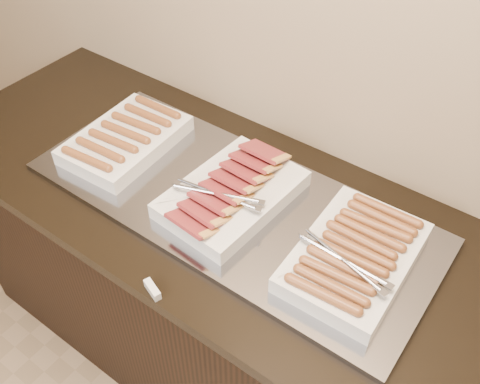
% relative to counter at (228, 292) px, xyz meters
% --- Properties ---
extents(counter, '(2.06, 0.76, 0.90)m').
position_rel_counter_xyz_m(counter, '(0.00, 0.00, 0.00)').
color(counter, black).
rests_on(counter, ground).
extents(warming_tray, '(1.20, 0.50, 0.02)m').
position_rel_counter_xyz_m(warming_tray, '(0.02, 0.00, 0.46)').
color(warming_tray, gray).
rests_on(warming_tray, counter).
extents(dish_left, '(0.27, 0.39, 0.07)m').
position_rel_counter_xyz_m(dish_left, '(-0.40, 0.00, 0.50)').
color(dish_left, silver).
rests_on(dish_left, warming_tray).
extents(dish_center, '(0.29, 0.42, 0.09)m').
position_rel_counter_xyz_m(dish_center, '(0.02, -0.00, 0.50)').
color(dish_center, silver).
rests_on(dish_center, warming_tray).
extents(dish_right, '(0.28, 0.40, 0.08)m').
position_rel_counter_xyz_m(dish_right, '(0.41, -0.00, 0.50)').
color(dish_right, silver).
rests_on(dish_right, warming_tray).
extents(label_holder, '(0.06, 0.04, 0.02)m').
position_rel_counter_xyz_m(label_holder, '(0.05, -0.36, 0.46)').
color(label_holder, silver).
rests_on(label_holder, counter).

